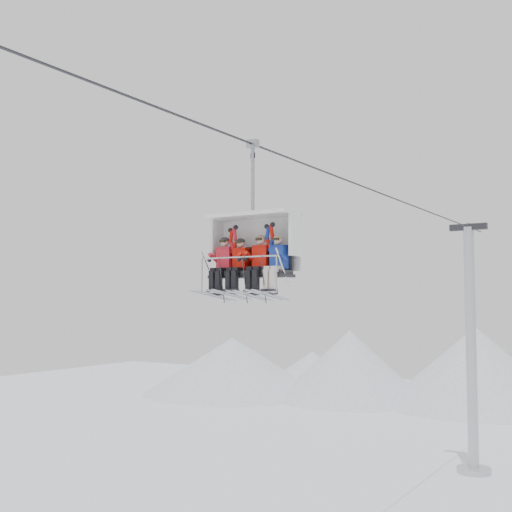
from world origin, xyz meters
The scene contains 7 objects.
lift_tower_right centered at (0.00, 22.00, 5.78)m, with size 2.00×1.80×13.48m.
haul_cable centered at (0.00, 0.00, 13.30)m, with size 0.06×0.06×50.00m, color #2B2A2F.
chairlift_carrier centered at (0.00, -0.03, 10.68)m, with size 2.42×1.17×3.98m.
skier_far_left centered at (-0.81, -0.34, 10.22)m, with size 0.42×1.69×1.65m.
skier_center_left centered at (-0.31, -0.34, 10.19)m, with size 0.39×1.69×1.57m.
skier_center_right centered at (0.31, -0.34, 10.22)m, with size 0.42×1.69×1.65m.
skier_far_right centered at (0.81, -0.34, 10.20)m, with size 0.40×1.69×1.60m.
Camera 1 is at (8.79, -13.97, 9.24)m, focal length 45.00 mm.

